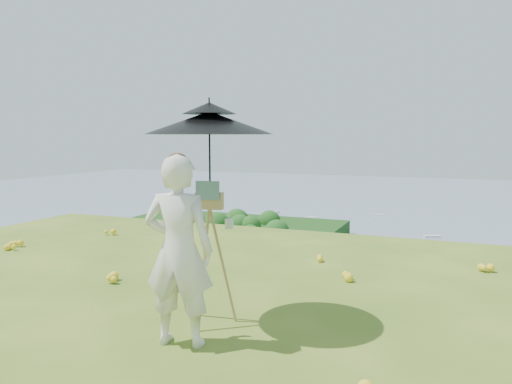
% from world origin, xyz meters
% --- Properties ---
extents(ground, '(14.00, 14.00, 0.00)m').
position_xyz_m(ground, '(0.00, 0.00, 0.00)').
color(ground, '#43671D').
rests_on(ground, ground).
extents(shoreline_tier, '(170.00, 28.00, 8.00)m').
position_xyz_m(shoreline_tier, '(0.00, 75.00, -36.00)').
color(shoreline_tier, '#6C6356').
rests_on(shoreline_tier, bay_water).
extents(bay_water, '(700.00, 700.00, 0.00)m').
position_xyz_m(bay_water, '(0.00, 240.00, -34.00)').
color(bay_water, slate).
rests_on(bay_water, ground).
extents(peninsula, '(90.00, 60.00, 12.00)m').
position_xyz_m(peninsula, '(-75.00, 155.00, -29.00)').
color(peninsula, '#1A3D10').
rests_on(peninsula, bay_water).
extents(slope_trees, '(110.00, 50.00, 6.00)m').
position_xyz_m(slope_trees, '(0.00, 35.00, -15.00)').
color(slope_trees, '#1C4F17').
rests_on(slope_trees, forest_slope).
extents(harbor_town, '(110.00, 22.00, 5.00)m').
position_xyz_m(harbor_town, '(0.00, 75.00, -29.50)').
color(harbor_town, silver).
rests_on(harbor_town, shoreline_tier).
extents(moored_boats, '(140.00, 140.00, 0.70)m').
position_xyz_m(moored_boats, '(-12.50, 161.00, -33.65)').
color(moored_boats, silver).
rests_on(moored_boats, bay_water).
extents(wildflowers, '(10.00, 10.50, 0.12)m').
position_xyz_m(wildflowers, '(0.00, 0.25, 0.06)').
color(wildflowers, yellow).
rests_on(wildflowers, ground).
extents(painter, '(0.75, 0.57, 1.86)m').
position_xyz_m(painter, '(0.05, 0.83, 0.93)').
color(painter, silver).
rests_on(painter, ground).
extents(field_easel, '(0.69, 0.69, 1.55)m').
position_xyz_m(field_easel, '(0.06, 1.44, 0.78)').
color(field_easel, '#A18443').
rests_on(field_easel, ground).
extents(sun_umbrella, '(1.59, 1.59, 1.14)m').
position_xyz_m(sun_umbrella, '(0.05, 1.47, 1.85)').
color(sun_umbrella, black).
rests_on(sun_umbrella, field_easel).
extents(painter_cap, '(0.28, 0.31, 0.10)m').
position_xyz_m(painter_cap, '(0.05, 0.83, 1.80)').
color(painter_cap, '#C46C79').
rests_on(painter_cap, painter).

